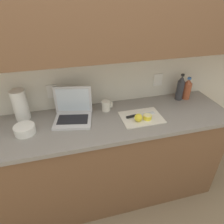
% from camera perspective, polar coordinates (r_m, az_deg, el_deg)
% --- Properties ---
extents(ground_plane, '(12.00, 12.00, 0.00)m').
position_cam_1_polar(ground_plane, '(2.32, -4.12, -22.25)').
color(ground_plane, '#847056').
rests_on(ground_plane, ground).
extents(wall_back, '(5.20, 0.38, 2.60)m').
position_cam_1_polar(wall_back, '(1.62, -8.02, 20.32)').
color(wall_back, silver).
rests_on(wall_back, ground_plane).
extents(counter_unit, '(2.41, 0.60, 0.94)m').
position_cam_1_polar(counter_unit, '(1.95, -5.28, -14.02)').
color(counter_unit, brown).
rests_on(counter_unit, ground_plane).
extents(laptop, '(0.35, 0.31, 0.26)m').
position_cam_1_polar(laptop, '(1.69, -11.08, 0.01)').
color(laptop, silver).
rests_on(laptop, counter_unit).
extents(cutting_board, '(0.34, 0.26, 0.01)m').
position_cam_1_polar(cutting_board, '(1.72, 8.41, -1.49)').
color(cutting_board, silver).
rests_on(cutting_board, counter_unit).
extents(knife, '(0.27, 0.06, 0.02)m').
position_cam_1_polar(knife, '(1.71, 6.82, -1.03)').
color(knife, silver).
rests_on(knife, cutting_board).
extents(lemon_half_cut, '(0.07, 0.07, 0.04)m').
position_cam_1_polar(lemon_half_cut, '(1.69, 10.07, -1.42)').
color(lemon_half_cut, yellow).
rests_on(lemon_half_cut, cutting_board).
extents(lemon_whole_beside, '(0.07, 0.07, 0.07)m').
position_cam_1_polar(lemon_whole_beside, '(1.64, 7.56, -1.60)').
color(lemon_whole_beside, yellow).
rests_on(lemon_whole_beside, cutting_board).
extents(bottle_green_soda, '(0.07, 0.07, 0.26)m').
position_cam_1_polar(bottle_green_soda, '(2.05, 18.93, 6.48)').
color(bottle_green_soda, '#333338').
rests_on(bottle_green_soda, counter_unit).
extents(bottle_oil_tall, '(0.08, 0.08, 0.22)m').
position_cam_1_polar(bottle_oil_tall, '(2.10, 20.66, 6.16)').
color(bottle_oil_tall, '#A34C2D').
rests_on(bottle_oil_tall, counter_unit).
extents(measuring_cup, '(0.10, 0.08, 0.09)m').
position_cam_1_polar(measuring_cup, '(1.78, -1.71, 1.79)').
color(measuring_cup, silver).
rests_on(measuring_cup, counter_unit).
extents(bowl_white, '(0.15, 0.15, 0.07)m').
position_cam_1_polar(bowl_white, '(1.65, -23.67, -4.60)').
color(bowl_white, white).
rests_on(bowl_white, counter_unit).
extents(paper_towel_roll, '(0.12, 0.12, 0.26)m').
position_cam_1_polar(paper_towel_roll, '(1.79, -24.74, 1.81)').
color(paper_towel_roll, white).
rests_on(paper_towel_roll, counter_unit).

